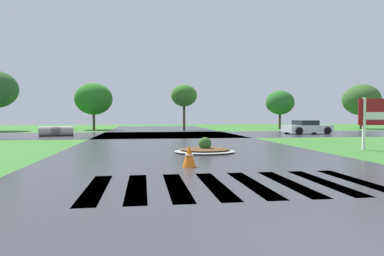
{
  "coord_description": "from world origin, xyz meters",
  "views": [
    {
      "loc": [
        -2.09,
        -3.49,
        1.62
      ],
      "look_at": [
        0.27,
        13.12,
        1.02
      ],
      "focal_mm": 31.94,
      "sensor_mm": 36.0,
      "label": 1
    }
  ],
  "objects_px": {
    "car_dark_suv": "(307,127)",
    "drainage_pipe_stack": "(56,131)",
    "median_island": "(205,150)",
    "traffic_cone": "(189,156)"
  },
  "relations": [
    {
      "from": "car_dark_suv",
      "to": "drainage_pipe_stack",
      "type": "xyz_separation_m",
      "value": [
        -21.38,
        -0.44,
        -0.17
      ]
    },
    {
      "from": "median_island",
      "to": "car_dark_suv",
      "type": "height_order",
      "value": "car_dark_suv"
    },
    {
      "from": "car_dark_suv",
      "to": "median_island",
      "type": "bearing_deg",
      "value": -137.18
    },
    {
      "from": "drainage_pipe_stack",
      "to": "traffic_cone",
      "type": "bearing_deg",
      "value": -64.86
    },
    {
      "from": "drainage_pipe_stack",
      "to": "traffic_cone",
      "type": "relative_size",
      "value": 3.83
    },
    {
      "from": "drainage_pipe_stack",
      "to": "traffic_cone",
      "type": "distance_m",
      "value": 19.55
    },
    {
      "from": "drainage_pipe_stack",
      "to": "median_island",
      "type": "bearing_deg",
      "value": -54.96
    },
    {
      "from": "median_island",
      "to": "traffic_cone",
      "type": "bearing_deg",
      "value": -107.05
    },
    {
      "from": "car_dark_suv",
      "to": "drainage_pipe_stack",
      "type": "height_order",
      "value": "car_dark_suv"
    },
    {
      "from": "median_island",
      "to": "traffic_cone",
      "type": "distance_m",
      "value": 4.26
    }
  ]
}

